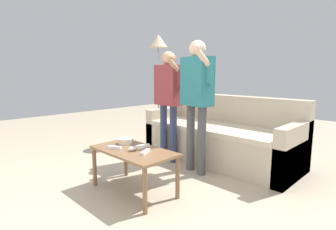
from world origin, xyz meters
The scene contains 11 objects.
ground_plane centered at (0.00, 0.00, 0.00)m, with size 12.00×12.00×0.00m, color tan.
couch centered at (-0.09, 1.33, 0.32)m, with size 2.18×0.88×0.91m.
coffee_table centered at (-0.13, -0.21, 0.39)m, with size 0.92×0.49×0.46m.
snack_bowl centered at (-0.39, -0.12, 0.49)m, with size 0.16×0.16×0.06m, color beige.
game_remote_nunchuk centered at (-0.11, -0.25, 0.48)m, with size 0.06×0.09×0.05m.
floor_lamp centered at (-1.44, 1.37, 1.64)m, with size 0.33×0.33×1.90m.
player_center centered at (-0.03, 0.69, 1.02)m, with size 0.47×0.41×1.62m.
player_left centered at (-0.60, 0.77, 0.96)m, with size 0.45×0.32×1.53m.
game_remote_wand_near centered at (-0.13, -0.09, 0.47)m, with size 0.07×0.15×0.03m.
game_remote_wand_far centered at (0.05, -0.20, 0.47)m, with size 0.11×0.16×0.03m.
game_remote_wand_spare centered at (-0.30, -0.33, 0.47)m, with size 0.14×0.10×0.03m.
Camera 1 is at (1.97, -1.83, 1.23)m, focal length 28.24 mm.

